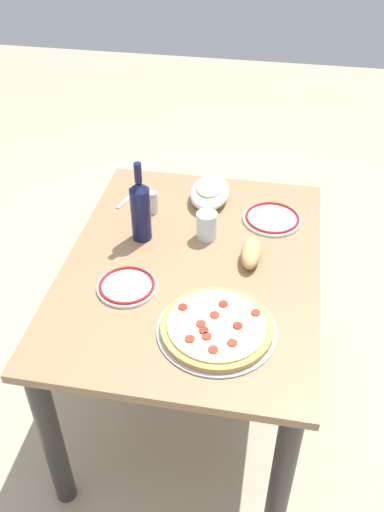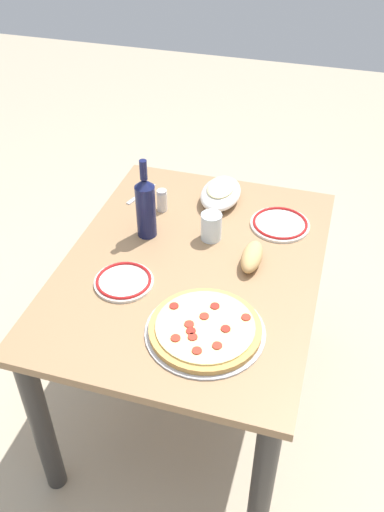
{
  "view_description": "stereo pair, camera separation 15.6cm",
  "coord_description": "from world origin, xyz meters",
  "px_view_note": "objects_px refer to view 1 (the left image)",
  "views": [
    {
      "loc": [
        -1.41,
        -0.25,
        1.92
      ],
      "look_at": [
        0.0,
        0.0,
        0.76
      ],
      "focal_mm": 38.75,
      "sensor_mm": 36.0,
      "label": 1
    },
    {
      "loc": [
        -1.37,
        -0.41,
        1.92
      ],
      "look_at": [
        0.0,
        0.0,
        0.76
      ],
      "focal_mm": 38.75,
      "sensor_mm": 36.0,
      "label": 2
    }
  ],
  "objects_px": {
    "dining_table": "(192,291)",
    "pepperoni_pizza": "(217,327)",
    "side_plate_near": "(272,218)",
    "water_glass": "(207,225)",
    "bread_loaf": "(251,253)",
    "spice_shaker": "(153,202)",
    "side_plate_far": "(127,286)",
    "wine_bottle": "(140,209)",
    "baked_pasta_dish": "(210,191)"
  },
  "relations": [
    {
      "from": "baked_pasta_dish",
      "to": "side_plate_near",
      "type": "bearing_deg",
      "value": -110.92
    },
    {
      "from": "water_glass",
      "to": "pepperoni_pizza",
      "type": "bearing_deg",
      "value": -167.25
    },
    {
      "from": "baked_pasta_dish",
      "to": "water_glass",
      "type": "bearing_deg",
      "value": -173.56
    },
    {
      "from": "pepperoni_pizza",
      "to": "spice_shaker",
      "type": "relative_size",
      "value": 4.09
    },
    {
      "from": "pepperoni_pizza",
      "to": "wine_bottle",
      "type": "height_order",
      "value": "wine_bottle"
    },
    {
      "from": "pepperoni_pizza",
      "to": "wine_bottle",
      "type": "xyz_separation_m",
      "value": [
        0.41,
        0.33,
        0.11
      ]
    },
    {
      "from": "dining_table",
      "to": "side_plate_near",
      "type": "height_order",
      "value": "side_plate_near"
    },
    {
      "from": "dining_table",
      "to": "water_glass",
      "type": "bearing_deg",
      "value": -9.5
    },
    {
      "from": "dining_table",
      "to": "side_plate_near",
      "type": "relative_size",
      "value": 5.18
    },
    {
      "from": "baked_pasta_dish",
      "to": "water_glass",
      "type": "distance_m",
      "value": 0.24
    },
    {
      "from": "wine_bottle",
      "to": "bread_loaf",
      "type": "bearing_deg",
      "value": -98.44
    },
    {
      "from": "wine_bottle",
      "to": "spice_shaker",
      "type": "xyz_separation_m",
      "value": [
        0.16,
        -0.0,
        -0.08
      ]
    },
    {
      "from": "water_glass",
      "to": "side_plate_far",
      "type": "xyz_separation_m",
      "value": [
        -0.31,
        0.21,
        -0.04
      ]
    },
    {
      "from": "pepperoni_pizza",
      "to": "side_plate_far",
      "type": "distance_m",
      "value": 0.34
    },
    {
      "from": "dining_table",
      "to": "pepperoni_pizza",
      "type": "height_order",
      "value": "pepperoni_pizza"
    },
    {
      "from": "dining_table",
      "to": "side_plate_near",
      "type": "distance_m",
      "value": 0.41
    },
    {
      "from": "dining_table",
      "to": "water_glass",
      "type": "relative_size",
      "value": 11.17
    },
    {
      "from": "water_glass",
      "to": "wine_bottle",
      "type": "bearing_deg",
      "value": 100.61
    },
    {
      "from": "wine_bottle",
      "to": "spice_shaker",
      "type": "distance_m",
      "value": 0.18
    },
    {
      "from": "side_plate_far",
      "to": "baked_pasta_dish",
      "type": "bearing_deg",
      "value": -18.11
    },
    {
      "from": "dining_table",
      "to": "side_plate_far",
      "type": "height_order",
      "value": "side_plate_far"
    },
    {
      "from": "wine_bottle",
      "to": "side_plate_near",
      "type": "relative_size",
      "value": 1.38
    },
    {
      "from": "pepperoni_pizza",
      "to": "baked_pasta_dish",
      "type": "bearing_deg",
      "value": 10.57
    },
    {
      "from": "water_glass",
      "to": "side_plate_far",
      "type": "bearing_deg",
      "value": 146.37
    },
    {
      "from": "bread_loaf",
      "to": "dining_table",
      "type": "bearing_deg",
      "value": 105.06
    },
    {
      "from": "baked_pasta_dish",
      "to": "side_plate_far",
      "type": "xyz_separation_m",
      "value": [
        -0.55,
        0.18,
        -0.03
      ]
    },
    {
      "from": "dining_table",
      "to": "spice_shaker",
      "type": "bearing_deg",
      "value": 36.07
    },
    {
      "from": "side_plate_near",
      "to": "side_plate_far",
      "type": "xyz_separation_m",
      "value": [
        -0.46,
        0.43,
        0.0
      ]
    },
    {
      "from": "wine_bottle",
      "to": "side_plate_near",
      "type": "xyz_separation_m",
      "value": [
        0.19,
        -0.45,
        -0.11
      ]
    },
    {
      "from": "baked_pasta_dish",
      "to": "wine_bottle",
      "type": "distance_m",
      "value": 0.36
    },
    {
      "from": "wine_bottle",
      "to": "water_glass",
      "type": "distance_m",
      "value": 0.24
    },
    {
      "from": "dining_table",
      "to": "side_plate_far",
      "type": "bearing_deg",
      "value": 131.26
    },
    {
      "from": "dining_table",
      "to": "water_glass",
      "type": "xyz_separation_m",
      "value": [
        0.15,
        -0.03,
        0.18
      ]
    },
    {
      "from": "pepperoni_pizza",
      "to": "side_plate_far",
      "type": "xyz_separation_m",
      "value": [
        0.13,
        0.31,
        -0.01
      ]
    },
    {
      "from": "pepperoni_pizza",
      "to": "spice_shaker",
      "type": "distance_m",
      "value": 0.65
    },
    {
      "from": "dining_table",
      "to": "water_glass",
      "type": "height_order",
      "value": "water_glass"
    },
    {
      "from": "spice_shaker",
      "to": "side_plate_far",
      "type": "bearing_deg",
      "value": -177.89
    },
    {
      "from": "pepperoni_pizza",
      "to": "side_plate_near",
      "type": "xyz_separation_m",
      "value": [
        0.59,
        -0.12,
        -0.01
      ]
    },
    {
      "from": "dining_table",
      "to": "side_plate_near",
      "type": "xyz_separation_m",
      "value": [
        0.3,
        -0.25,
        0.14
      ]
    },
    {
      "from": "dining_table",
      "to": "pepperoni_pizza",
      "type": "xyz_separation_m",
      "value": [
        -0.29,
        -0.13,
        0.15
      ]
    },
    {
      "from": "wine_bottle",
      "to": "water_glass",
      "type": "height_order",
      "value": "wine_bottle"
    },
    {
      "from": "dining_table",
      "to": "pepperoni_pizza",
      "type": "distance_m",
      "value": 0.35
    },
    {
      "from": "baked_pasta_dish",
      "to": "spice_shaker",
      "type": "height_order",
      "value": "spice_shaker"
    },
    {
      "from": "baked_pasta_dish",
      "to": "spice_shaker",
      "type": "distance_m",
      "value": 0.23
    },
    {
      "from": "side_plate_near",
      "to": "bread_loaf",
      "type": "distance_m",
      "value": 0.25
    },
    {
      "from": "dining_table",
      "to": "bread_loaf",
      "type": "distance_m",
      "value": 0.26
    },
    {
      "from": "pepperoni_pizza",
      "to": "bread_loaf",
      "type": "bearing_deg",
      "value": -10.86
    },
    {
      "from": "dining_table",
      "to": "side_plate_far",
      "type": "distance_m",
      "value": 0.28
    },
    {
      "from": "pepperoni_pizza",
      "to": "dining_table",
      "type": "bearing_deg",
      "value": 23.3
    },
    {
      "from": "water_glass",
      "to": "bread_loaf",
      "type": "relative_size",
      "value": 0.63
    }
  ]
}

